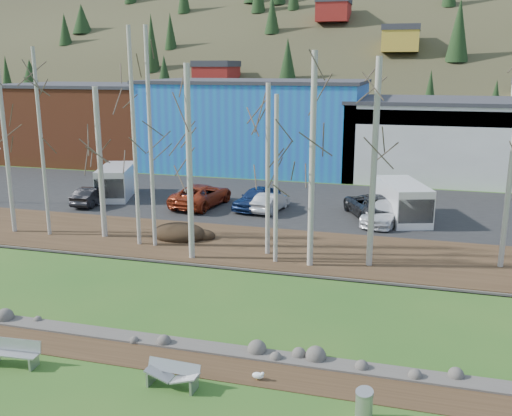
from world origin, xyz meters
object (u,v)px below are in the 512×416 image
(car_1, at_px, (201,195))
(van_grey, at_px, (116,182))
(bench_damaged, at_px, (173,375))
(car_5, at_px, (385,212))
(seagull, at_px, (258,375))
(car_2, at_px, (257,198))
(van_white, at_px, (404,202))
(litter_bin, at_px, (364,406))
(car_0, at_px, (92,196))
(car_4, at_px, (371,205))
(bench_intact, at_px, (15,353))
(car_3, at_px, (271,202))

(car_1, relative_size, van_grey, 1.00)
(bench_damaged, distance_m, van_grey, 26.63)
(car_5, relative_size, van_grey, 0.87)
(seagull, height_order, car_2, car_2)
(van_white, bearing_deg, bench_damaged, -125.08)
(litter_bin, bearing_deg, car_0, 135.66)
(car_4, height_order, van_grey, van_grey)
(litter_bin, bearing_deg, seagull, 160.81)
(car_5, relative_size, van_white, 0.84)
(car_2, bearing_deg, car_0, -154.99)
(bench_intact, bearing_deg, car_1, 90.31)
(bench_intact, distance_m, car_2, 22.10)
(bench_damaged, height_order, car_5, car_5)
(car_0, distance_m, car_5, 20.04)
(car_5, bearing_deg, car_3, -172.79)
(car_1, distance_m, car_2, 3.92)
(car_3, bearing_deg, bench_intact, 90.92)
(car_5, bearing_deg, car_1, -170.18)
(bench_damaged, bearing_deg, car_4, 81.78)
(car_0, height_order, van_grey, van_grey)
(car_0, xyz_separation_m, car_4, (19.06, 1.86, 0.11))
(car_0, distance_m, car_1, 7.71)
(litter_bin, distance_m, seagull, 3.58)
(van_white, height_order, van_grey, van_white)
(bench_intact, distance_m, seagull, 8.09)
(van_white, bearing_deg, car_4, 152.69)
(car_2, height_order, car_4, car_4)
(car_2, distance_m, car_5, 8.70)
(car_2, distance_m, van_white, 9.65)
(car_2, relative_size, car_5, 0.91)
(car_1, distance_m, car_5, 12.55)
(bench_intact, xyz_separation_m, litter_bin, (11.37, 0.03, -0.01))
(car_3, relative_size, van_grey, 0.69)
(car_2, bearing_deg, car_5, 6.73)
(car_4, bearing_deg, van_white, 147.43)
(bench_damaged, bearing_deg, car_5, 78.47)
(car_3, height_order, van_grey, van_grey)
(bench_damaged, relative_size, car_0, 0.46)
(car_3, bearing_deg, van_grey, 4.73)
(car_2, bearing_deg, bench_damaged, -65.68)
(car_0, xyz_separation_m, car_3, (12.49, 1.52, -0.00))
(bench_intact, xyz_separation_m, bench_damaged, (5.54, 0.18, -0.04))
(van_grey, bearing_deg, bench_intact, -86.56)
(car_2, relative_size, van_grey, 0.79)
(van_white, distance_m, van_grey, 20.63)
(car_3, bearing_deg, van_white, -170.17)
(car_3, height_order, car_5, car_5)
(car_1, bearing_deg, seagull, 122.75)
(litter_bin, relative_size, car_5, 0.17)
(litter_bin, bearing_deg, car_2, 112.54)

